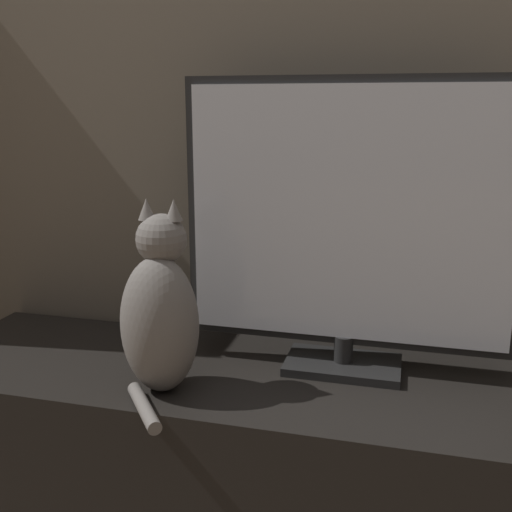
{
  "coord_description": "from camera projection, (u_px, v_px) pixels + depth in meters",
  "views": [
    {
      "loc": [
        0.35,
        -0.27,
        1.03
      ],
      "look_at": [
        0.03,
        0.93,
        0.72
      ],
      "focal_mm": 42.0,
      "sensor_mm": 36.0,
      "label": 1
    }
  ],
  "objects": [
    {
      "name": "tv",
      "position": [
        348.0,
        225.0,
        1.32
      ],
      "size": [
        0.75,
        0.16,
        0.66
      ],
      "color": "black",
      "rests_on": "tv_stand"
    },
    {
      "name": "tv_stand",
      "position": [
        245.0,
        456.0,
        1.43
      ],
      "size": [
        1.55,
        0.46,
        0.43
      ],
      "color": "black",
      "rests_on": "ground_plane"
    },
    {
      "name": "cat",
      "position": [
        161.0,
        314.0,
        1.27
      ],
      "size": [
        0.18,
        0.27,
        0.41
      ],
      "rotation": [
        0.0,
        0.0,
        0.06
      ],
      "color": "gray",
      "rests_on": "tv_stand"
    }
  ]
}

